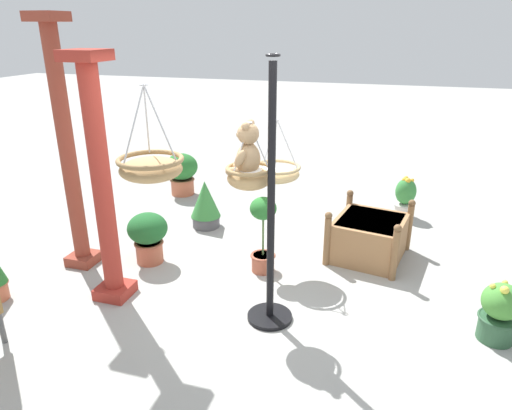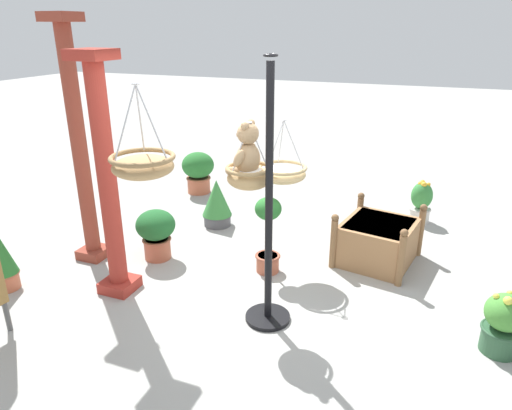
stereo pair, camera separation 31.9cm
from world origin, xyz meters
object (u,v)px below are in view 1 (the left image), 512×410
hanging_basket_with_teddy (249,176)px  wooden_planter_box (369,236)px  display_pole_central (271,247)px  hanging_basket_right_low (276,172)px  potted_plant_fern_front (182,172)px  potted_plant_bushy_green (148,235)px  potted_plant_trailing_ivy (263,232)px  potted_plant_flowering_red (205,204)px  greenhouse_pillar_left (102,189)px  potted_plant_small_succulent (500,312)px  teddy_bear (247,153)px  hanging_basket_left_high (151,167)px  potted_plant_conical_shrub (405,197)px  greenhouse_pillar_right (68,154)px

hanging_basket_with_teddy → wooden_planter_box: size_ratio=0.58×
display_pole_central → hanging_basket_right_low: display_pole_central is taller
hanging_basket_with_teddy → potted_plant_fern_front: bearing=36.1°
potted_plant_bushy_green → potted_plant_trailing_ivy: size_ratio=0.69×
wooden_planter_box → potted_plant_trailing_ivy: bearing=122.0°
potted_plant_flowering_red → display_pole_central: bearing=-142.4°
greenhouse_pillar_left → potted_plant_fern_front: greenhouse_pillar_left is taller
hanging_basket_right_low → greenhouse_pillar_left: 1.88m
hanging_basket_with_teddy → potted_plant_small_succulent: hanging_basket_with_teddy is taller
teddy_bear → potted_plant_trailing_ivy: teddy_bear is taller
hanging_basket_left_high → potted_plant_bushy_green: size_ratio=1.07×
potted_plant_bushy_green → hanging_basket_right_low: bearing=-74.0°
greenhouse_pillar_left → display_pole_central: bearing=-87.6°
potted_plant_flowering_red → potted_plant_conical_shrub: 2.96m
teddy_bear → potted_plant_fern_front: teddy_bear is taller
teddy_bear → potted_plant_fern_front: (2.91, 2.10, -1.23)m
display_pole_central → potted_plant_flowering_red: bearing=37.6°
greenhouse_pillar_left → potted_plant_small_succulent: size_ratio=4.18×
hanging_basket_right_low → wooden_planter_box: size_ratio=0.66×
display_pole_central → potted_plant_flowering_red: (1.90, 1.46, -0.44)m
potted_plant_bushy_green → potted_plant_small_succulent: 3.80m
greenhouse_pillar_right → potted_plant_fern_front: size_ratio=4.01×
hanging_basket_right_low → potted_plant_conical_shrub: bearing=-37.3°
hanging_basket_left_high → potted_plant_trailing_ivy: (1.81, -0.32, -1.26)m
hanging_basket_with_teddy → potted_plant_trailing_ivy: bearing=5.9°
hanging_basket_left_high → potted_plant_fern_front: (3.97, 1.72, -1.36)m
greenhouse_pillar_left → potted_plant_trailing_ivy: (0.97, -1.36, -0.71)m
display_pole_central → potted_plant_bushy_green: 1.90m
hanging_basket_with_teddy → greenhouse_pillar_right: bearing=82.3°
display_pole_central → potted_plant_flowering_red: 2.44m
hanging_basket_with_teddy → potted_plant_trailing_ivy: (0.75, 0.08, -0.91)m
wooden_planter_box → potted_plant_flowering_red: 2.30m
potted_plant_trailing_ivy → display_pole_central: bearing=-160.0°
potted_plant_trailing_ivy → potted_plant_flowering_red: bearing=48.5°
display_pole_central → potted_plant_small_succulent: size_ratio=4.16×
potted_plant_trailing_ivy → wooden_planter_box: bearing=-58.0°
hanging_basket_right_low → greenhouse_pillar_right: greenhouse_pillar_right is taller
hanging_basket_with_teddy → potted_plant_conical_shrub: bearing=-27.0°
potted_plant_flowering_red → potted_plant_trailing_ivy: potted_plant_trailing_ivy is taller
hanging_basket_with_teddy → potted_plant_flowering_red: (1.75, 1.21, -1.06)m
teddy_bear → hanging_basket_right_low: bearing=-1.7°
wooden_planter_box → hanging_basket_with_teddy: bearing=143.7°
potted_plant_bushy_green → greenhouse_pillar_right: bearing=109.6°
greenhouse_pillar_left → wooden_planter_box: 3.17m
greenhouse_pillar_left → potted_plant_bushy_green: (0.79, 0.02, -0.84)m
hanging_basket_right_low → potted_plant_trailing_ivy: bearing=160.9°
hanging_basket_with_teddy → potted_plant_trailing_ivy: 1.18m
hanging_basket_with_teddy → potted_plant_fern_front: (2.91, 2.12, -1.00)m
hanging_basket_left_high → potted_plant_bushy_green: (1.63, 1.06, -1.39)m
potted_plant_flowering_red → greenhouse_pillar_right: bearing=145.4°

